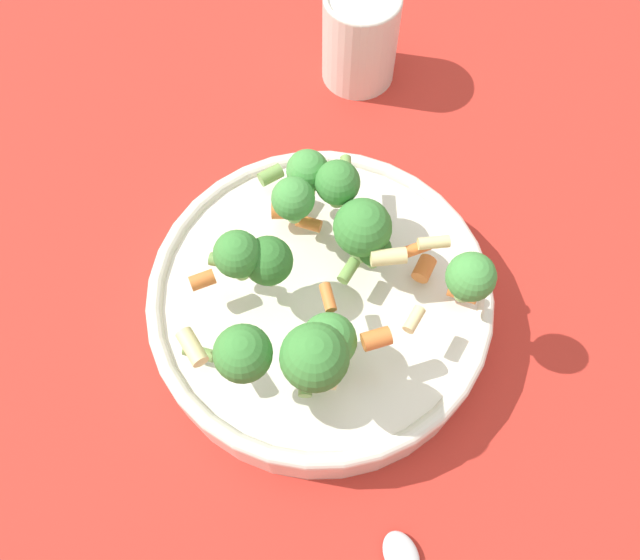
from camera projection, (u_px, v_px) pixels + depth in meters
name	position (u px, v px, depth m)	size (l,w,h in m)	color
ground_plane	(320.00, 313.00, 0.57)	(3.00, 3.00, 0.00)	#B72D23
bowl	(320.00, 300.00, 0.54)	(0.29, 0.29, 0.05)	silver
pasta_salad	(322.00, 271.00, 0.47)	(0.22, 0.22, 0.10)	#8CB766
cup	(360.00, 37.00, 0.65)	(0.08, 0.08, 0.10)	silver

